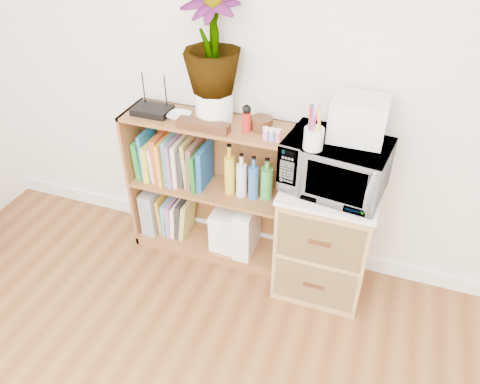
% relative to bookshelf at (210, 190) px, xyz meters
% --- Properties ---
extents(skirting_board, '(4.00, 0.02, 0.10)m').
position_rel_bookshelf_xyz_m(skirting_board, '(0.35, 0.14, -0.42)').
color(skirting_board, white).
rests_on(skirting_board, ground).
extents(bookshelf, '(1.00, 0.30, 0.95)m').
position_rel_bookshelf_xyz_m(bookshelf, '(0.00, 0.00, 0.00)').
color(bookshelf, brown).
rests_on(bookshelf, ground).
extents(wicker_unit, '(0.50, 0.45, 0.70)m').
position_rel_bookshelf_xyz_m(wicker_unit, '(0.75, -0.08, -0.12)').
color(wicker_unit, '#9E7542').
rests_on(wicker_unit, ground).
extents(microwave, '(0.56, 0.41, 0.29)m').
position_rel_bookshelf_xyz_m(microwave, '(0.75, -0.08, 0.39)').
color(microwave, silver).
rests_on(microwave, wicker_unit).
extents(pen_cup, '(0.10, 0.10, 0.11)m').
position_rel_bookshelf_xyz_m(pen_cup, '(0.64, -0.19, 0.58)').
color(pen_cup, white).
rests_on(pen_cup, microwave).
extents(small_appliance, '(0.27, 0.22, 0.21)m').
position_rel_bookshelf_xyz_m(small_appliance, '(0.82, -0.02, 0.64)').
color(small_appliance, silver).
rests_on(small_appliance, microwave).
extents(router, '(0.22, 0.15, 0.04)m').
position_rel_bookshelf_xyz_m(router, '(-0.33, -0.02, 0.49)').
color(router, black).
rests_on(router, bookshelf).
extents(white_bowl, '(0.13, 0.13, 0.03)m').
position_rel_bookshelf_xyz_m(white_bowl, '(-0.15, -0.03, 0.49)').
color(white_bowl, silver).
rests_on(white_bowl, bookshelf).
extents(plant_pot, '(0.21, 0.21, 0.18)m').
position_rel_bookshelf_xyz_m(plant_pot, '(0.04, 0.02, 0.56)').
color(plant_pot, white).
rests_on(plant_pot, bookshelf).
extents(potted_plant, '(0.31, 0.31, 0.56)m').
position_rel_bookshelf_xyz_m(potted_plant, '(0.04, 0.02, 0.93)').
color(potted_plant, '#2D7134').
rests_on(potted_plant, plant_pot).
extents(trinket_box, '(0.30, 0.07, 0.05)m').
position_rel_bookshelf_xyz_m(trinket_box, '(0.02, -0.10, 0.50)').
color(trinket_box, '#36210E').
rests_on(trinket_box, bookshelf).
extents(kokeshi_doll, '(0.05, 0.05, 0.11)m').
position_rel_bookshelf_xyz_m(kokeshi_doll, '(0.25, -0.04, 0.53)').
color(kokeshi_doll, '#9E1913').
rests_on(kokeshi_doll, bookshelf).
extents(wooden_bowl, '(0.12, 0.12, 0.07)m').
position_rel_bookshelf_xyz_m(wooden_bowl, '(0.32, 0.01, 0.51)').
color(wooden_bowl, '#3B1C10').
rests_on(wooden_bowl, bookshelf).
extents(paint_jars, '(0.11, 0.04, 0.06)m').
position_rel_bookshelf_xyz_m(paint_jars, '(0.41, -0.09, 0.50)').
color(paint_jars, pink).
rests_on(paint_jars, bookshelf).
extents(file_box, '(0.09, 0.25, 0.31)m').
position_rel_bookshelf_xyz_m(file_box, '(-0.41, 0.00, -0.25)').
color(file_box, gray).
rests_on(file_box, bookshelf).
extents(magazine_holder_left, '(0.08, 0.21, 0.27)m').
position_rel_bookshelf_xyz_m(magazine_holder_left, '(0.07, -0.01, -0.27)').
color(magazine_holder_left, white).
rests_on(magazine_holder_left, bookshelf).
extents(magazine_holder_mid, '(0.09, 0.23, 0.28)m').
position_rel_bookshelf_xyz_m(magazine_holder_mid, '(0.16, -0.01, -0.26)').
color(magazine_holder_mid, silver).
rests_on(magazine_holder_mid, bookshelf).
extents(magazine_holder_right, '(0.11, 0.27, 0.33)m').
position_rel_bookshelf_xyz_m(magazine_holder_right, '(0.25, -0.01, -0.24)').
color(magazine_holder_right, white).
rests_on(magazine_holder_right, bookshelf).
extents(cookbooks, '(0.45, 0.20, 0.31)m').
position_rel_bookshelf_xyz_m(cookbooks, '(-0.24, 0.00, 0.16)').
color(cookbooks, '#20782B').
rests_on(cookbooks, bookshelf).
extents(liquor_bottles, '(0.29, 0.07, 0.32)m').
position_rel_bookshelf_xyz_m(liquor_bottles, '(0.25, 0.00, 0.17)').
color(liquor_bottles, gold).
rests_on(liquor_bottles, bookshelf).
extents(lower_books, '(0.22, 0.19, 0.28)m').
position_rel_bookshelf_xyz_m(lower_books, '(-0.25, 0.00, -0.28)').
color(lower_books, '#BA8220').
rests_on(lower_books, bookshelf).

